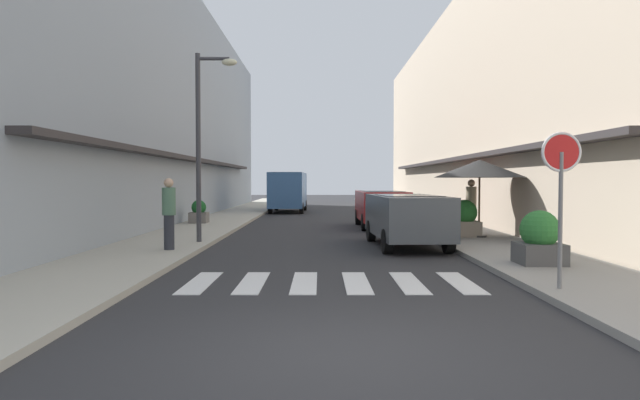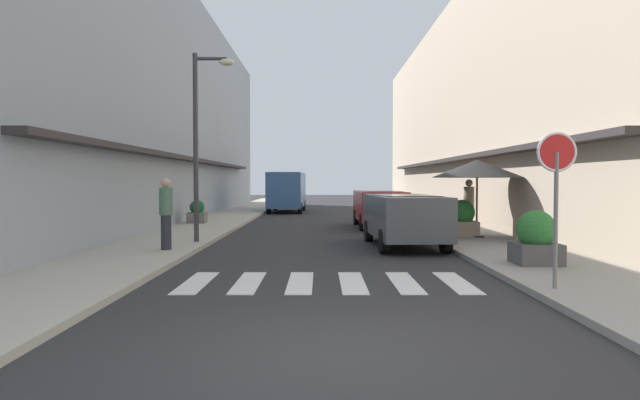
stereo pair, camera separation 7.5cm
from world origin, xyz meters
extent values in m
plane|color=#2B2B2D|center=(0.00, 18.09, 0.00)|extent=(99.50, 99.50, 0.00)
cube|color=#ADA899|center=(-4.64, 18.09, 0.06)|extent=(2.70, 63.32, 0.12)
cube|color=gray|center=(4.64, 18.09, 0.06)|extent=(2.70, 63.32, 0.12)
cube|color=#939EA8|center=(-8.49, 19.35, 5.37)|extent=(5.00, 42.71, 10.73)
cube|color=#332D2D|center=(-5.74, 19.35, 2.80)|extent=(0.50, 29.89, 0.16)
cube|color=#C6B299|center=(8.49, 19.35, 5.15)|extent=(5.00, 42.71, 10.30)
cube|color=#332D2D|center=(5.74, 19.35, 2.80)|extent=(0.50, 29.89, 0.16)
cube|color=silver|center=(-2.38, 4.24, 0.01)|extent=(0.45, 2.20, 0.01)
cube|color=silver|center=(-1.43, 4.24, 0.01)|extent=(0.45, 2.20, 0.01)
cube|color=silver|center=(-0.48, 4.24, 0.01)|extent=(0.45, 2.20, 0.01)
cube|color=silver|center=(0.47, 4.24, 0.01)|extent=(0.45, 2.20, 0.01)
cube|color=silver|center=(1.42, 4.24, 0.01)|extent=(0.45, 2.20, 0.01)
cube|color=silver|center=(2.38, 4.24, 0.01)|extent=(0.45, 2.20, 0.01)
cube|color=#4C5156|center=(2.24, 9.74, 0.89)|extent=(1.95, 4.53, 1.13)
cube|color=black|center=(2.24, 9.51, 1.19)|extent=(1.58, 2.56, 0.56)
cylinder|color=black|center=(1.38, 11.17, 0.32)|extent=(0.25, 0.65, 0.64)
cylinder|color=black|center=(2.97, 11.24, 0.32)|extent=(0.25, 0.65, 0.64)
cylinder|color=black|center=(1.51, 8.23, 0.32)|extent=(0.25, 0.65, 0.64)
cylinder|color=black|center=(3.10, 8.30, 0.32)|extent=(0.25, 0.65, 0.64)
cube|color=maroon|center=(2.24, 16.17, 0.89)|extent=(1.80, 4.50, 1.13)
cube|color=black|center=(2.24, 15.95, 1.19)|extent=(1.50, 2.53, 0.56)
cylinder|color=black|center=(1.43, 17.64, 0.32)|extent=(0.23, 0.64, 0.64)
cylinder|color=black|center=(3.02, 17.66, 0.32)|extent=(0.23, 0.64, 0.64)
cylinder|color=black|center=(1.46, 14.68, 0.32)|extent=(0.23, 0.64, 0.64)
cylinder|color=black|center=(3.05, 14.70, 0.32)|extent=(0.23, 0.64, 0.64)
cube|color=#33598C|center=(-2.09, 27.29, 1.34)|extent=(2.08, 5.45, 2.03)
cube|color=black|center=(-2.09, 27.02, 2.09)|extent=(1.71, 3.06, 0.56)
cylinder|color=black|center=(-2.94, 29.10, 0.32)|extent=(0.24, 0.65, 0.64)
cylinder|color=black|center=(-1.15, 29.05, 0.32)|extent=(0.24, 0.65, 0.64)
cylinder|color=black|center=(-3.03, 25.54, 0.32)|extent=(0.24, 0.65, 0.64)
cylinder|color=black|center=(-1.24, 25.49, 0.32)|extent=(0.24, 0.65, 0.64)
cylinder|color=slate|center=(3.69, 3.12, 1.22)|extent=(0.07, 0.07, 2.20)
cylinder|color=red|center=(3.69, 3.12, 2.32)|extent=(0.64, 0.03, 0.64)
torus|color=white|center=(3.69, 3.12, 2.32)|extent=(0.65, 0.05, 0.65)
cylinder|color=#38383D|center=(-3.66, 10.00, 2.80)|extent=(0.14, 0.14, 5.36)
cylinder|color=#38383D|center=(-3.21, 10.00, 5.33)|extent=(0.90, 0.10, 0.10)
ellipsoid|color=beige|center=(-2.76, 10.00, 5.23)|extent=(0.44, 0.28, 0.20)
cylinder|color=#262626|center=(4.75, 11.31, 0.15)|extent=(0.48, 0.48, 0.06)
cylinder|color=#4C3823|center=(4.75, 11.31, 1.18)|extent=(0.06, 0.06, 2.12)
cone|color=black|center=(4.75, 11.31, 2.24)|extent=(2.78, 2.78, 0.55)
cube|color=#4C4C4C|center=(4.41, 5.74, 0.34)|extent=(0.90, 0.90, 0.44)
sphere|color=#2D7533|center=(4.41, 5.74, 0.84)|extent=(0.81, 0.81, 0.81)
cube|color=gray|center=(4.35, 11.55, 0.36)|extent=(0.89, 0.89, 0.48)
sphere|color=#236628|center=(4.35, 11.55, 0.87)|extent=(0.79, 0.79, 0.79)
cube|color=slate|center=(-5.22, 17.10, 0.34)|extent=(0.73, 0.73, 0.44)
sphere|color=#195623|center=(-5.22, 17.10, 0.77)|extent=(0.60, 0.60, 0.60)
cylinder|color=#282B33|center=(-4.02, 8.16, 0.56)|extent=(0.26, 0.26, 0.88)
cylinder|color=#4C7259|center=(-4.02, 8.16, 1.35)|extent=(0.34, 0.34, 0.70)
sphere|color=tan|center=(-4.02, 8.16, 1.81)|extent=(0.24, 0.24, 0.24)
cylinder|color=#282B33|center=(4.77, 12.29, 0.55)|extent=(0.26, 0.26, 0.87)
cylinder|color=tan|center=(4.77, 12.29, 1.33)|extent=(0.34, 0.34, 0.69)
sphere|color=tan|center=(4.77, 12.29, 1.79)|extent=(0.24, 0.24, 0.24)
camera|label=1|loc=(-0.19, -5.78, 1.86)|focal=31.01mm
camera|label=2|loc=(-0.12, -5.78, 1.86)|focal=31.01mm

